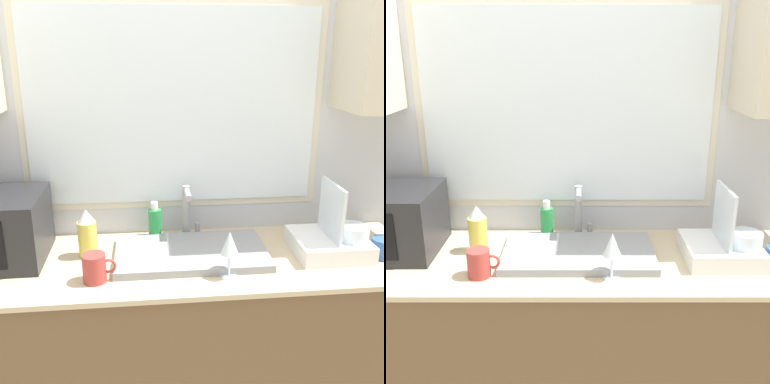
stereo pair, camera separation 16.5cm
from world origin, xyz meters
TOP-DOWN VIEW (x-y plane):
  - countertop at (0.00, 0.28)m, footprint 1.93×0.59m
  - wall_back at (0.00, 0.55)m, footprint 6.00×0.38m
  - sink_basin at (0.05, 0.29)m, footprint 0.59×0.35m
  - faucet at (0.05, 0.48)m, footprint 0.08×0.14m
  - microwave at (-0.72, 0.35)m, footprint 0.41×0.34m
  - dish_rack at (0.61, 0.26)m, footprint 0.28×0.28m
  - spray_bottle at (-0.36, 0.34)m, footprint 0.07×0.07m
  - soap_bottle at (-0.09, 0.48)m, footprint 0.05×0.05m
  - mug_near_sink at (-0.31, 0.13)m, footprint 0.12×0.08m
  - wine_glass at (0.16, 0.11)m, footprint 0.07×0.07m

SIDE VIEW (x-z plane):
  - countertop at x=0.00m, z-range 0.00..0.88m
  - sink_basin at x=0.05m, z-range 0.88..0.91m
  - mug_near_sink at x=-0.31m, z-range 0.88..0.99m
  - dish_rack at x=0.61m, z-range 0.79..1.08m
  - soap_bottle at x=-0.09m, z-range 0.87..1.04m
  - spray_bottle at x=-0.36m, z-range 0.88..1.08m
  - wine_glass at x=0.16m, z-range 0.92..1.10m
  - microwave at x=-0.72m, z-range 0.88..1.14m
  - faucet at x=0.05m, z-range 0.90..1.13m
  - wall_back at x=0.00m, z-range 0.10..2.70m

